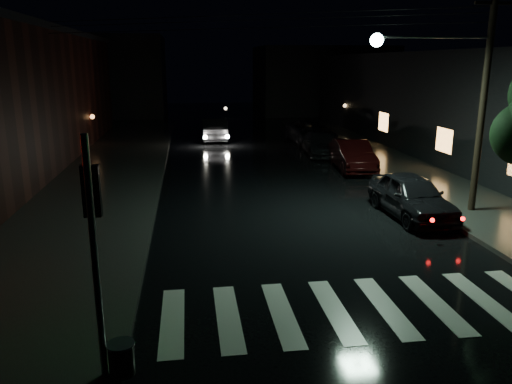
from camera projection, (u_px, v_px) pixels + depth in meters
name	position (u px, v px, depth m)	size (l,w,h in m)	color
ground	(230.00, 329.00, 10.42)	(120.00, 120.00, 0.00)	black
sidewalk_left	(97.00, 180.00, 23.16)	(6.00, 44.00, 0.15)	#282826
sidewalk_right	(404.00, 171.00, 25.13)	(4.00, 44.00, 0.15)	#282826
building_right	(493.00, 104.00, 29.14)	(10.00, 40.00, 6.00)	black
building_far_left	(95.00, 76.00, 51.24)	(14.00, 10.00, 8.00)	black
building_far_right	(322.00, 80.00, 54.51)	(14.00, 10.00, 7.00)	black
crosswalk	(360.00, 308.00, 11.29)	(9.00, 3.00, 0.01)	beige
signal_pole_corner	(109.00, 300.00, 8.35)	(0.68, 0.61, 4.20)	slate
utility_pole	(467.00, 86.00, 17.12)	(4.92, 0.44, 8.00)	black
parked_car_a	(412.00, 196.00, 17.81)	(1.82, 4.52, 1.54)	black
parked_car_b	(352.00, 155.00, 25.58)	(1.62, 4.66, 1.53)	black
parked_car_c	(321.00, 144.00, 29.84)	(1.87, 4.61, 1.34)	black
parked_car_d	(310.00, 132.00, 34.18)	(2.58, 5.60, 1.56)	black
oncoming_car	(214.00, 129.00, 35.31)	(1.67, 4.79, 1.58)	black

